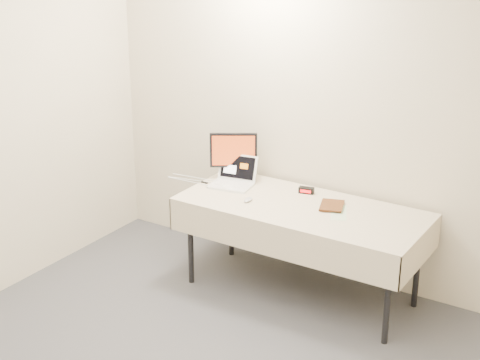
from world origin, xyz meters
The scene contains 9 objects.
back_wall centered at (0.00, 2.50, 1.35)m, with size 4.00×0.10×2.70m, color beige.
table centered at (0.00, 2.05, 0.68)m, with size 1.86×0.81×0.74m.
laptop centered at (-0.68, 2.16, 0.79)m, with size 0.37×0.35×0.22m.
monitor centered at (-0.74, 2.25, 0.97)m, with size 0.34×0.22×0.39m.
book centered at (0.12, 2.12, 0.85)m, with size 0.17×0.02×0.23m, color brown.
alarm_clock centered at (-0.09, 2.29, 0.76)m, with size 0.12×0.07×0.05m.
clicker centered at (-0.39, 1.91, 0.75)m, with size 0.05×0.10×0.03m, color silver.
paper_form centered at (0.28, 2.08, 0.74)m, with size 0.11×0.29×0.00m, color #BCDEB0.
usb_dongle centered at (-0.89, 2.05, 0.74)m, with size 0.06×0.02×0.01m, color black.
Camera 1 is at (2.30, -2.47, 2.84)m, focal length 55.00 mm.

